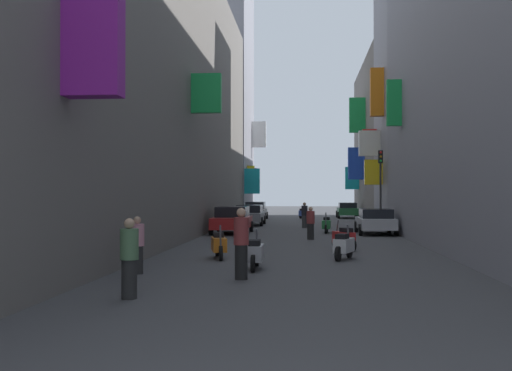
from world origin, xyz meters
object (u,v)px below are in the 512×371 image
Objects in this scene: parked_car_white at (255,210)px; scooter_red at (344,238)px; parked_car_silver at (375,221)px; pedestrian_crossing at (137,245)px; scooter_blue at (303,213)px; traffic_light_near_corner at (381,176)px; pedestrian_near_left at (241,244)px; scooter_white at (344,245)px; scooter_silver at (255,253)px; parked_car_grey at (250,214)px; scooter_green at (326,224)px; scooter_orange at (219,244)px; pedestrian_mid_street at (305,215)px; parked_car_red at (232,219)px; pedestrian_far_away at (311,223)px; parked_car_green at (347,210)px; pedestrian_near_right at (129,259)px.

parked_car_white is 2.22× the size of scooter_red.
pedestrian_crossing reaches higher than parked_car_silver.
scooter_blue is 0.39× the size of traffic_light_near_corner.
traffic_light_near_corner is (6.00, 21.86, 2.26)m from pedestrian_near_left.
scooter_silver is (-2.68, -2.83, 0.00)m from scooter_white.
scooter_green is (4.93, -8.08, -0.26)m from parked_car_grey.
scooter_silver is (1.44, -2.86, -0.00)m from scooter_orange.
pedestrian_near_left reaches higher than parked_car_grey.
parked_car_grey is (-7.48, 8.88, 0.00)m from parked_car_silver.
scooter_orange is 1.10× the size of scooter_white.
scooter_silver is at bearing -91.94° from scooter_blue.
pedestrian_mid_street is at bearing 158.15° from traffic_light_near_corner.
scooter_silver is (-1.19, -35.16, 0.00)m from scooter_blue.
parked_car_white is (-0.32, 9.01, 0.03)m from parked_car_grey.
scooter_white and scooter_silver have the same top height.
pedestrian_near_left is 22.78m from traffic_light_near_corner.
pedestrian_near_left reaches higher than scooter_orange.
parked_car_silver is 13.14m from scooter_white.
scooter_silver is at bearing -93.57° from pedestrian_mid_street.
traffic_light_near_corner reaches higher than parked_car_red.
scooter_blue is 13.65m from pedestrian_mid_street.
parked_car_grey is at bearing 103.06° from scooter_white.
pedestrian_far_away reaches higher than parked_car_white.
scooter_green is at bearing 81.72° from pedestrian_near_left.
scooter_green is at bearing 162.51° from parked_car_silver.
pedestrian_far_away reaches higher than scooter_white.
parked_car_green is 21.40m from parked_car_silver.
scooter_green and scooter_blue have the same top height.
pedestrian_near_right is 17.22m from pedestrian_far_away.
scooter_silver is at bearing -106.46° from traffic_light_near_corner.
parked_car_white is at bearing 92.35° from scooter_orange.
parked_car_silver is at bearing -49.92° from parked_car_grey.
pedestrian_crossing is 22.93m from traffic_light_near_corner.
parked_car_grey reaches higher than parked_car_silver.
pedestrian_far_away is (4.73, 12.87, -0.01)m from pedestrian_crossing.
pedestrian_near_left is (-5.18, -39.29, 0.18)m from parked_car_green.
traffic_light_near_corner is (4.48, -1.80, 2.38)m from pedestrian_mid_street.
pedestrian_far_away is at bearing 96.65° from scooter_white.
pedestrian_far_away is at bearing -117.16° from traffic_light_near_corner.
scooter_blue is (-1.36, 18.61, 0.00)m from scooter_green.
pedestrian_far_away is at bearing -97.46° from parked_car_green.
scooter_silver is (2.52, -15.80, -0.29)m from parked_car_red.
scooter_silver is (-5.00, -37.13, -0.25)m from parked_car_green.
scooter_red is 9.70m from pedestrian_crossing.
pedestrian_mid_street is at bearing 86.43° from scooter_silver.
parked_car_silver is 2.21× the size of scooter_orange.
pedestrian_crossing reaches higher than parked_car_green.
pedestrian_near_left is (2.90, -0.87, 0.14)m from pedestrian_crossing.
scooter_silver is at bearing -97.67° from parked_car_green.
pedestrian_far_away is (-1.02, 8.76, 0.30)m from scooter_white.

